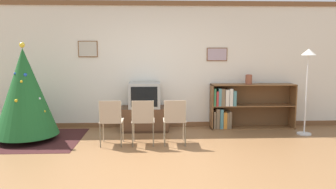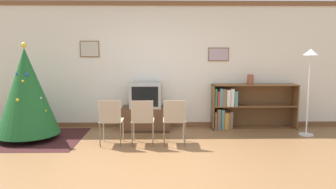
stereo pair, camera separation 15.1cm
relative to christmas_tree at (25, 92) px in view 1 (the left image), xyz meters
The scene contains 12 objects.
ground_plane 2.93m from the christmas_tree, 31.78° to the right, with size 24.00×24.00×0.00m, color brown.
wall_back 2.62m from the christmas_tree, 23.21° to the left, with size 8.96×0.11×2.70m.
area_rug 0.90m from the christmas_tree, 112.40° to the left, with size 1.97×1.68×0.01m.
christmas_tree is the anchor object (origin of this frame).
tv_console 2.37m from the christmas_tree, 17.08° to the left, with size 0.99×0.56×0.49m.
television 2.28m from the christmas_tree, 17.02° to the left, with size 0.64×0.55×0.52m.
folding_chair_left 1.73m from the christmas_tree, 14.98° to the right, with size 0.40×0.40×0.82m.
folding_chair_center 2.26m from the christmas_tree, 11.25° to the right, with size 0.40×0.40×0.82m.
folding_chair_right 2.81m from the christmas_tree, ahead, with size 0.40×0.40×0.82m.
bookshelf 4.26m from the christmas_tree, 10.61° to the left, with size 1.79×0.36×0.95m.
vase 4.44m from the christmas_tree, ahead, with size 0.14×0.14×0.21m.
standing_lamp 5.40m from the christmas_tree, ahead, with size 0.28×0.28×1.70m.
Camera 1 is at (-0.00, -4.60, 1.70)m, focal length 35.00 mm.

